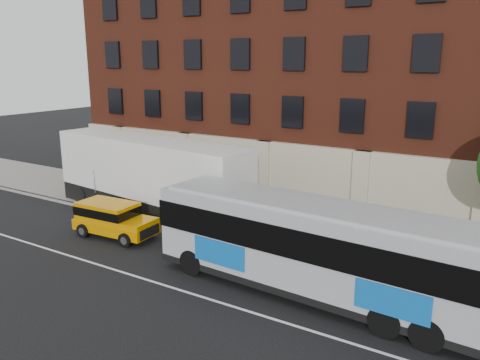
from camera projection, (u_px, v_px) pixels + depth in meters
The scene contains 9 objects.
ground at pixel (124, 280), 20.20m from camera, with size 120.00×120.00×0.00m, color black.
sidewalk at pixel (239, 219), 27.59m from camera, with size 60.00×6.00×0.15m, color gray.
kerb at pixel (208, 235), 25.12m from camera, with size 60.00×0.25×0.15m, color gray.
lane_line at pixel (133, 275), 20.61m from camera, with size 60.00×0.12×0.01m, color silver.
building at pixel (303, 79), 32.30m from camera, with size 30.00×12.10×15.00m.
sign_pole at pixel (94, 186), 29.27m from camera, with size 0.30×0.20×2.50m.
city_bus at pixel (318, 246), 18.33m from camera, with size 13.63×3.63×3.70m.
yellow_suv at pixel (112, 217), 24.96m from camera, with size 4.66×2.22×1.76m.
shipping_container at pixel (150, 178), 28.09m from camera, with size 13.68×4.25×4.48m.
Camera 1 is at (13.92, -13.24, 8.90)m, focal length 36.55 mm.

